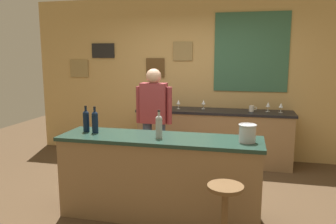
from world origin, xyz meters
The scene contains 15 objects.
ground_plane centered at (0.00, 0.00, 0.00)m, with size 10.00×10.00×0.00m, color #4C3823.
back_wall centered at (0.02, 2.03, 1.42)m, with size 6.00×0.09×2.80m.
bar_counter centered at (0.00, -0.40, 0.46)m, with size 2.23×0.60×0.92m.
side_counter centered at (0.40, 1.65, 0.45)m, with size 2.56×0.56×0.90m.
bartender centered at (-0.35, 0.62, 0.94)m, with size 0.52×0.21×1.62m.
bar_stool centered at (0.76, -1.03, 0.46)m, with size 0.32×0.32×0.68m.
wine_bottle_a centered at (-0.89, -0.36, 1.06)m, with size 0.07×0.07×0.31m.
wine_bottle_b centered at (-0.77, -0.38, 1.06)m, with size 0.07×0.07×0.31m.
wine_bottle_c centered at (0.01, -0.46, 1.06)m, with size 0.07×0.07×0.31m.
ice_bucket centered at (0.93, -0.41, 1.02)m, with size 0.19×0.19×0.19m.
wine_glass_a centered at (-0.21, 1.67, 1.01)m, with size 0.07×0.07×0.16m.
wine_glass_b centered at (0.21, 1.75, 1.01)m, with size 0.07×0.07×0.16m.
wine_glass_c centered at (1.26, 1.71, 1.01)m, with size 0.07×0.07×0.16m.
wine_glass_d centered at (1.46, 1.67, 1.01)m, with size 0.07×0.07×0.16m.
coffee_mug centered at (1.01, 1.67, 0.95)m, with size 0.12×0.08×0.09m.
Camera 1 is at (0.90, -3.82, 1.80)m, focal length 35.54 mm.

